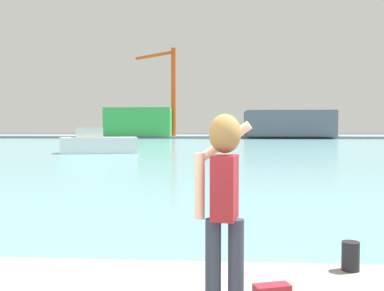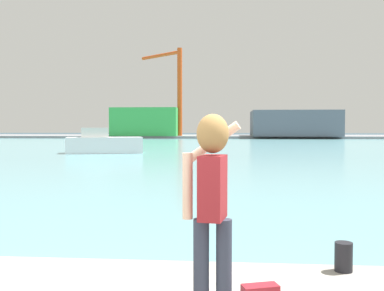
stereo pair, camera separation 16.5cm
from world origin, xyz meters
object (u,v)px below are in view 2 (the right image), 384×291
Objects in this scene: boat_moored at (103,143)px; port_crane at (175,83)px; person_photographer at (212,191)px; harbor_bollard at (344,257)px; warehouse_left at (147,122)px; warehouse_right at (294,123)px.

boat_moored is 0.39× the size of port_crane.
port_crane is (-11.03, 86.35, 9.66)m from person_photographer.
warehouse_left is at bearing 102.08° from harbor_bollard.
harbor_bollard is 87.51m from warehouse_left.
port_crane reaches higher than warehouse_left.
boat_moored is 0.41× the size of warehouse_right.
person_photographer is 0.25× the size of boat_moored.
person_photographer is 87.58m from port_crane.
boat_moored is 0.52× the size of warehouse_left.
boat_moored is at bearing -114.68° from warehouse_right.
warehouse_left is at bearing 20.95° from person_photographer.
warehouse_right is (29.96, -0.78, -0.33)m from warehouse_left.
harbor_bollard is at bearing -40.29° from person_photographer.
person_photographer is 86.95m from warehouse_right.
harbor_bollard is 86.70m from port_crane.
boat_moored is at bearing -89.80° from port_crane.
harbor_bollard is 85.58m from warehouse_right.
warehouse_right is at bearing 82.17° from harbor_bollard.
warehouse_left is (-6.03, 52.89, 2.45)m from boat_moored.
warehouse_left is 9.98m from port_crane.
warehouse_left is 0.75× the size of port_crane.
person_photographer is 88.37m from warehouse_left.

